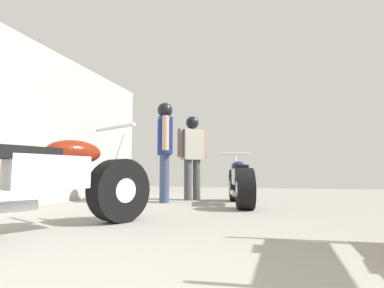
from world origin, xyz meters
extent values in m
plane|color=gray|center=(0.00, 3.14, 0.00)|extent=(15.08, 15.08, 0.00)
cube|color=#B7B5AD|center=(-2.90, 3.14, 1.34)|extent=(0.08, 6.91, 2.68)
cylinder|color=black|center=(-0.70, 2.48, 0.33)|extent=(0.45, 0.70, 0.66)
cylinder|color=silver|center=(-0.70, 2.48, 0.33)|extent=(0.31, 0.32, 0.25)
cube|color=silver|center=(-0.98, 1.78, 0.52)|extent=(0.48, 0.71, 0.29)
ellipsoid|color=maroon|center=(-0.90, 1.99, 0.70)|extent=(0.45, 0.60, 0.23)
cube|color=black|center=(-1.05, 1.61, 0.67)|extent=(0.40, 0.55, 0.10)
cylinder|color=silver|center=(-0.72, 2.44, 0.64)|extent=(0.15, 0.26, 0.60)
cylinder|color=silver|center=(-0.73, 2.40, 0.99)|extent=(0.61, 0.27, 0.04)
cylinder|color=silver|center=(-1.23, 1.55, 0.23)|extent=(0.30, 0.56, 0.09)
cylinder|color=black|center=(0.10, 5.24, 0.29)|extent=(0.37, 0.63, 0.59)
cylinder|color=silver|center=(0.10, 5.24, 0.29)|extent=(0.29, 0.28, 0.22)
cylinder|color=black|center=(0.43, 3.95, 0.29)|extent=(0.37, 0.63, 0.59)
cylinder|color=silver|center=(0.43, 3.95, 0.29)|extent=(0.29, 0.28, 0.22)
cube|color=silver|center=(0.27, 4.59, 0.46)|extent=(0.36, 0.62, 0.26)
ellipsoid|color=navy|center=(0.22, 4.79, 0.62)|extent=(0.35, 0.52, 0.20)
cube|color=black|center=(0.31, 4.43, 0.60)|extent=(0.30, 0.48, 0.09)
ellipsoid|color=navy|center=(0.42, 3.99, 0.48)|extent=(0.33, 0.45, 0.22)
cylinder|color=silver|center=(0.11, 5.20, 0.57)|extent=(0.10, 0.24, 0.53)
cylinder|color=silver|center=(0.12, 5.17, 0.88)|extent=(0.56, 0.17, 0.03)
cylinder|color=silver|center=(0.21, 4.29, 0.21)|extent=(0.20, 0.51, 0.08)
cylinder|color=#384766|center=(-1.05, 4.54, 0.43)|extent=(0.22, 0.22, 0.86)
cylinder|color=#384766|center=(-1.14, 4.73, 0.43)|extent=(0.22, 0.22, 0.86)
cube|color=navy|center=(-1.09, 4.64, 1.18)|extent=(0.44, 0.54, 0.66)
cylinder|color=tan|center=(-0.97, 4.37, 1.21)|extent=(0.16, 0.16, 0.60)
cylinder|color=tan|center=(-1.22, 4.90, 1.21)|extent=(0.16, 0.16, 0.60)
sphere|color=black|center=(-1.09, 4.64, 1.65)|extent=(0.24, 0.24, 0.24)
sphere|color=black|center=(-1.09, 4.64, 1.67)|extent=(0.28, 0.28, 0.28)
cylinder|color=#4C4C4C|center=(-0.82, 5.17, 0.39)|extent=(0.21, 0.21, 0.78)
cylinder|color=#4C4C4C|center=(-0.69, 5.31, 0.39)|extent=(0.21, 0.21, 0.78)
cube|color=#B2A899|center=(-0.75, 5.24, 1.08)|extent=(0.47, 0.47, 0.60)
cylinder|color=#9E7051|center=(-0.94, 5.04, 1.10)|extent=(0.15, 0.15, 0.55)
cylinder|color=#9E7051|center=(-0.57, 5.43, 1.10)|extent=(0.15, 0.15, 0.55)
sphere|color=black|center=(-0.75, 5.24, 1.51)|extent=(0.22, 0.22, 0.22)
sphere|color=black|center=(-0.75, 5.24, 1.52)|extent=(0.25, 0.25, 0.25)
camera|label=1|loc=(0.97, -0.27, 0.50)|focal=27.35mm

